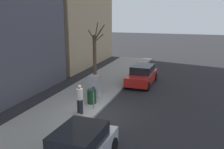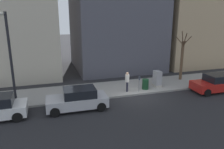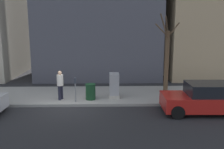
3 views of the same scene
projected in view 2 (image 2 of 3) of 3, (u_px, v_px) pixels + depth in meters
The scene contains 10 objects.
ground_plane at pixel (137, 96), 17.96m from camera, with size 120.00×120.00×0.00m, color #232326.
sidewalk at pixel (128, 87), 19.79m from camera, with size 4.00×36.00×0.15m, color gray.
parked_car_red at pixel (217, 83), 18.81m from camera, with size 2.02×4.25×1.52m.
parked_car_silver at pixel (78, 99), 15.27m from camera, with size 2.01×4.24×1.52m.
parking_meter at pixel (139, 82), 18.23m from camera, with size 0.14×0.10×1.35m.
utility_box at pixel (157, 79), 19.66m from camera, with size 0.83×0.61×1.43m.
streetlamp at pixel (9, 52), 14.53m from camera, with size 1.97×0.32×6.50m.
bare_tree at pixel (182, 58), 21.38m from camera, with size 1.26×1.37×4.85m.
trash_bin at pixel (145, 84), 18.97m from camera, with size 0.56×0.56×0.90m, color #14381E.
pedestrian_near_meter at pixel (127, 80), 18.36m from camera, with size 0.39×0.36×1.66m.
Camera 2 is at (-15.50, 6.93, 6.45)m, focal length 35.00 mm.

